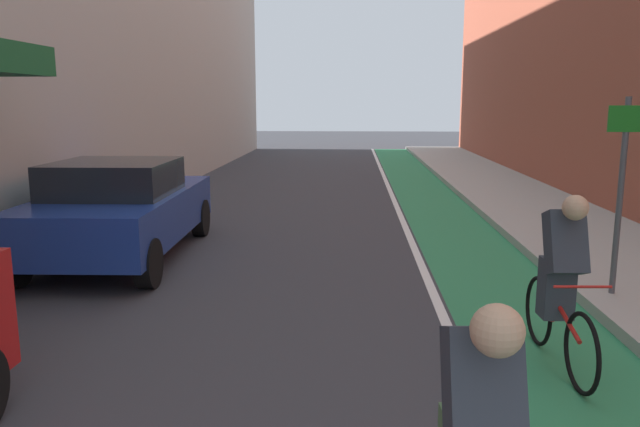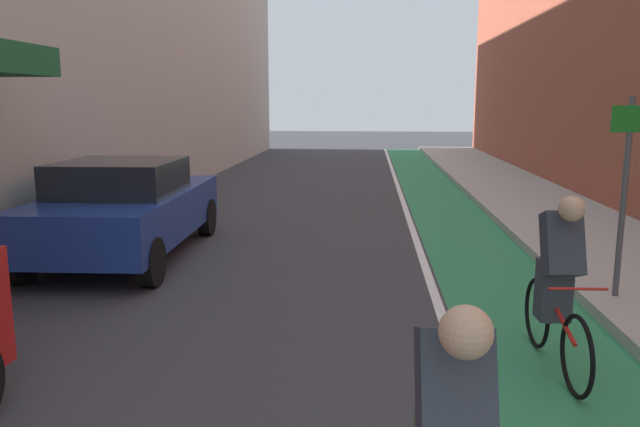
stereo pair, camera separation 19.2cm
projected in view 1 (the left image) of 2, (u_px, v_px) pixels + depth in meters
The scene contains 8 objects.
ground_plane at pixel (305, 224), 12.21m from camera, with size 77.55×77.55×0.00m, color #38383D.
bike_lane_paint at pixel (437, 208), 14.03m from camera, with size 1.60×35.25×0.00m, color #2D8451.
lane_divider_stripe at pixel (397, 208), 14.07m from camera, with size 0.12×35.25×0.00m, color white.
sidewalk_right at pixel (532, 206), 13.90m from camera, with size 2.68×35.25×0.14m, color #A8A59E.
building_facade_right at pixel (624, 22), 14.97m from camera, with size 2.40×31.25×8.64m, color #9E4C38.
parked_sedan_blue at pixel (120, 208), 9.43m from camera, with size 2.09×4.33×1.53m.
cyclist_mid at pixel (561, 281), 5.53m from camera, with size 0.48×1.74×1.63m.
street_sign_post at pixel (622, 178), 7.11m from camera, with size 0.44×0.07×2.32m.
Camera 1 is at (0.93, 1.69, 2.41)m, focal length 34.37 mm.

